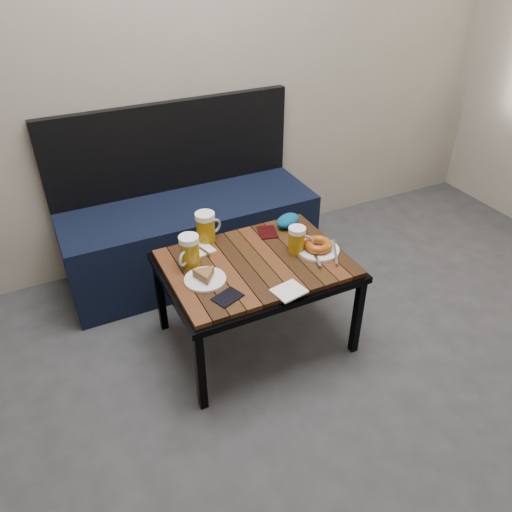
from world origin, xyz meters
name	(u,v)px	position (x,y,z in m)	size (l,w,h in m)	color
ground	(423,509)	(0.00, 0.00, 0.00)	(4.00, 4.00, 0.00)	#2D2D30
bench	(190,230)	(-0.23, 1.76, 0.27)	(1.40, 0.50, 0.95)	black
cafe_table	(256,269)	(-0.15, 1.05, 0.43)	(0.84, 0.62, 0.47)	black
beer_mug_left	(189,251)	(-0.43, 1.16, 0.54)	(0.13, 0.12, 0.14)	#976C0C
beer_mug_centre	(206,227)	(-0.29, 1.31, 0.55)	(0.14, 0.11, 0.15)	#976C0C
beer_mug_right	(297,240)	(0.05, 1.04, 0.54)	(0.12, 0.10, 0.13)	#976C0C
plate_pie	(205,277)	(-0.41, 1.02, 0.49)	(0.18, 0.18, 0.05)	white
plate_bagel	(318,247)	(0.14, 1.00, 0.49)	(0.21, 0.25, 0.06)	white
napkin_left	(201,249)	(-0.35, 1.25, 0.48)	(0.12, 0.14, 0.01)	white
napkin_right	(289,291)	(-0.13, 0.79, 0.48)	(0.14, 0.13, 0.01)	white
passport_navy	(228,297)	(-0.37, 0.87, 0.47)	(0.08, 0.12, 0.01)	black
passport_burgundy	(268,232)	(0.01, 1.25, 0.47)	(0.09, 0.12, 0.01)	black
knit_pouch	(288,221)	(0.13, 1.26, 0.50)	(0.14, 0.09, 0.06)	navy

